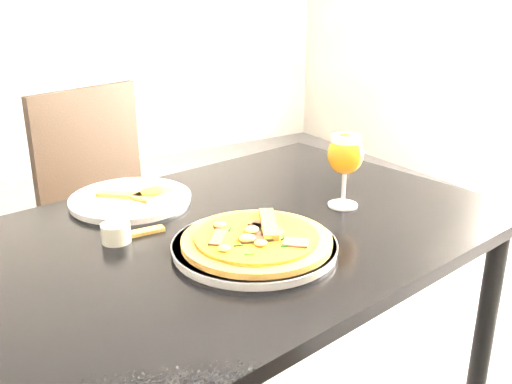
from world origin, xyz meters
TOP-DOWN VIEW (x-y plane):
  - dining_table at (0.07, 0.04)m, footprint 1.31×0.97m
  - chair_far at (0.05, 0.81)m, footprint 0.54×0.54m
  - plate_main at (0.04, -0.08)m, footprint 0.44×0.44m
  - pizza at (0.04, -0.09)m, footprint 0.30×0.30m
  - plate_second at (-0.07, 0.30)m, footprint 0.30×0.30m
  - crust_scraps at (-0.05, 0.29)m, footprint 0.17×0.13m
  - loose_crust at (-0.12, 0.11)m, footprint 0.10×0.03m
  - sauce_cup at (-0.18, 0.10)m, footprint 0.06×0.06m
  - beer_glass at (0.35, 0.01)m, footprint 0.08×0.08m

SIDE VIEW (x-z plane):
  - chair_far at x=0.05m, z-range 0.05..0.97m
  - dining_table at x=0.07m, z-range 0.28..1.03m
  - loose_crust at x=-0.12m, z-range 0.75..0.76m
  - plate_second at x=-0.07m, z-range 0.75..0.77m
  - plate_main at x=0.04m, z-range 0.75..0.77m
  - crust_scraps at x=-0.05m, z-range 0.76..0.78m
  - sauce_cup at x=-0.18m, z-range 0.75..0.79m
  - pizza at x=0.04m, z-range 0.76..0.79m
  - beer_glass at x=0.35m, z-range 0.79..0.97m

